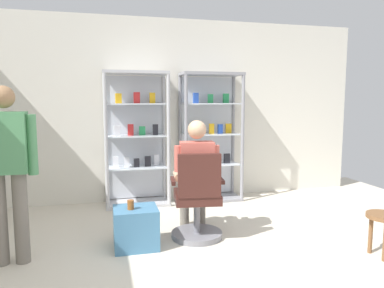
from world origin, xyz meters
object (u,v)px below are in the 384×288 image
(seated_shopkeeper, at_px, (196,172))
(standing_customer, at_px, (7,164))
(storage_crate, at_px, (136,228))
(display_cabinet_right, at_px, (210,136))
(office_chair, at_px, (197,204))
(display_cabinet_left, at_px, (136,138))
(wooden_stool, at_px, (383,223))
(tea_glass, at_px, (131,205))

(seated_shopkeeper, distance_m, standing_customer, 1.87)
(seated_shopkeeper, xyz_separation_m, storage_crate, (-0.69, -0.22, -0.51))
(display_cabinet_right, relative_size, storage_crate, 4.30)
(office_chair, relative_size, storage_crate, 2.17)
(display_cabinet_left, bearing_deg, office_chair, -72.00)
(display_cabinet_right, xyz_separation_m, wooden_stool, (1.02, -2.40, -0.63))
(display_cabinet_left, height_order, tea_glass, display_cabinet_left)
(tea_glass, bearing_deg, display_cabinet_left, 82.54)
(office_chair, xyz_separation_m, tea_glass, (-0.72, -0.09, 0.07))
(display_cabinet_right, bearing_deg, standing_customer, -144.76)
(display_cabinet_left, bearing_deg, display_cabinet_right, -0.02)
(seated_shopkeeper, bearing_deg, standing_customer, -170.20)
(office_chair, bearing_deg, seated_shopkeeper, 82.36)
(storage_crate, xyz_separation_m, tea_glass, (-0.05, -0.03, 0.25))
(seated_shopkeeper, distance_m, storage_crate, 0.88)
(storage_crate, relative_size, standing_customer, 0.27)
(standing_customer, bearing_deg, display_cabinet_right, 35.24)
(display_cabinet_left, xyz_separation_m, wooden_stool, (2.12, -2.40, -0.62))
(display_cabinet_left, distance_m, tea_glass, 1.73)
(display_cabinet_right, xyz_separation_m, storage_crate, (-1.26, -1.60, -0.76))
(display_cabinet_right, bearing_deg, storage_crate, -128.24)
(office_chair, relative_size, wooden_stool, 2.28)
(storage_crate, bearing_deg, seated_shopkeeper, 17.69)
(storage_crate, bearing_deg, display_cabinet_right, 51.76)
(display_cabinet_left, relative_size, seated_shopkeeper, 1.47)
(storage_crate, height_order, tea_glass, tea_glass)
(display_cabinet_right, bearing_deg, wooden_stool, -66.97)
(seated_shopkeeper, relative_size, tea_glass, 13.56)
(seated_shopkeeper, relative_size, storage_crate, 2.92)
(standing_customer, bearing_deg, wooden_stool, -11.53)
(seated_shopkeeper, xyz_separation_m, wooden_stool, (1.60, -1.02, -0.38))
(display_cabinet_right, relative_size, office_chair, 1.98)
(seated_shopkeeper, relative_size, wooden_stool, 3.06)
(display_cabinet_right, bearing_deg, tea_glass, -128.74)
(display_cabinet_right, distance_m, standing_customer, 2.95)
(display_cabinet_right, xyz_separation_m, seated_shopkeeper, (-0.58, -1.38, -0.25))
(display_cabinet_right, bearing_deg, office_chair, -111.11)
(display_cabinet_left, bearing_deg, storage_crate, -95.86)
(storage_crate, bearing_deg, wooden_stool, -19.21)
(standing_customer, relative_size, wooden_stool, 3.87)
(office_chair, xyz_separation_m, storage_crate, (-0.67, -0.06, -0.19))
(seated_shopkeeper, bearing_deg, wooden_stool, -32.48)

